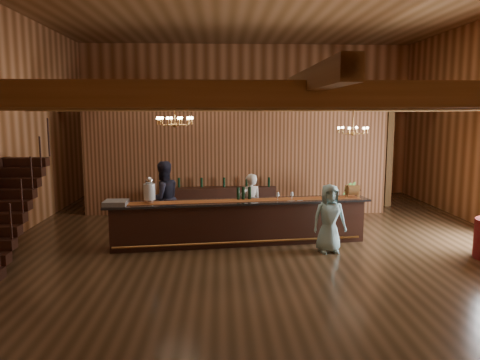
{
  "coord_description": "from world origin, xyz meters",
  "views": [
    {
      "loc": [
        -0.97,
        -10.39,
        3.0
      ],
      "look_at": [
        -0.49,
        0.82,
        1.41
      ],
      "focal_mm": 35.0,
      "sensor_mm": 36.0,
      "label": 1
    }
  ],
  "objects_px": {
    "bartender": "(250,205)",
    "tasting_bar": "(240,222)",
    "chandelier_left": "(175,121)",
    "backbar_shelf": "(224,201)",
    "chandelier_right": "(353,130)",
    "staff_second": "(163,199)",
    "floor_plant": "(345,202)",
    "beverage_dispenser": "(149,190)",
    "raffle_drum": "(353,190)",
    "guest": "(329,218)"
  },
  "relations": [
    {
      "from": "bartender",
      "to": "tasting_bar",
      "type": "bearing_deg",
      "value": 49.08
    },
    {
      "from": "chandelier_left",
      "to": "backbar_shelf",
      "type": "bearing_deg",
      "value": 69.78
    },
    {
      "from": "tasting_bar",
      "to": "chandelier_left",
      "type": "relative_size",
      "value": 7.68
    },
    {
      "from": "tasting_bar",
      "to": "bartender",
      "type": "bearing_deg",
      "value": 61.42
    },
    {
      "from": "chandelier_right",
      "to": "staff_second",
      "type": "relative_size",
      "value": 0.43
    },
    {
      "from": "bartender",
      "to": "staff_second",
      "type": "xyz_separation_m",
      "value": [
        -2.14,
        0.06,
        0.15
      ]
    },
    {
      "from": "floor_plant",
      "to": "chandelier_right",
      "type": "bearing_deg",
      "value": -82.72
    },
    {
      "from": "chandelier_left",
      "to": "chandelier_right",
      "type": "distance_m",
      "value": 4.81
    },
    {
      "from": "bartender",
      "to": "chandelier_right",
      "type": "bearing_deg",
      "value": 179.16
    },
    {
      "from": "beverage_dispenser",
      "to": "chandelier_right",
      "type": "height_order",
      "value": "chandelier_right"
    },
    {
      "from": "raffle_drum",
      "to": "chandelier_right",
      "type": "height_order",
      "value": "chandelier_right"
    },
    {
      "from": "beverage_dispenser",
      "to": "floor_plant",
      "type": "height_order",
      "value": "beverage_dispenser"
    },
    {
      "from": "beverage_dispenser",
      "to": "chandelier_right",
      "type": "xyz_separation_m",
      "value": [
        5.09,
        1.88,
        1.27
      ]
    },
    {
      "from": "floor_plant",
      "to": "raffle_drum",
      "type": "bearing_deg",
      "value": -100.03
    },
    {
      "from": "guest",
      "to": "floor_plant",
      "type": "height_order",
      "value": "guest"
    },
    {
      "from": "chandelier_left",
      "to": "bartender",
      "type": "xyz_separation_m",
      "value": [
        1.75,
        0.72,
        -2.07
      ]
    },
    {
      "from": "staff_second",
      "to": "floor_plant",
      "type": "bearing_deg",
      "value": 161.12
    },
    {
      "from": "chandelier_left",
      "to": "staff_second",
      "type": "xyz_separation_m",
      "value": [
        -0.4,
        0.79,
        -1.92
      ]
    },
    {
      "from": "beverage_dispenser",
      "to": "guest",
      "type": "distance_m",
      "value": 4.02
    },
    {
      "from": "tasting_bar",
      "to": "staff_second",
      "type": "bearing_deg",
      "value": 149.4
    },
    {
      "from": "floor_plant",
      "to": "backbar_shelf",
      "type": "bearing_deg",
      "value": 163.11
    },
    {
      "from": "floor_plant",
      "to": "beverage_dispenser",
      "type": "bearing_deg",
      "value": -155.96
    },
    {
      "from": "bartender",
      "to": "raffle_drum",
      "type": "bearing_deg",
      "value": 149.85
    },
    {
      "from": "chandelier_right",
      "to": "guest",
      "type": "height_order",
      "value": "chandelier_right"
    },
    {
      "from": "chandelier_right",
      "to": "staff_second",
      "type": "height_order",
      "value": "chandelier_right"
    },
    {
      "from": "floor_plant",
      "to": "chandelier_left",
      "type": "bearing_deg",
      "value": -155.58
    },
    {
      "from": "bartender",
      "to": "staff_second",
      "type": "bearing_deg",
      "value": -21.08
    },
    {
      "from": "raffle_drum",
      "to": "guest",
      "type": "height_order",
      "value": "guest"
    },
    {
      "from": "tasting_bar",
      "to": "beverage_dispenser",
      "type": "relative_size",
      "value": 10.24
    },
    {
      "from": "chandelier_left",
      "to": "guest",
      "type": "relative_size",
      "value": 0.53
    },
    {
      "from": "backbar_shelf",
      "to": "floor_plant",
      "type": "bearing_deg",
      "value": -26.8
    },
    {
      "from": "beverage_dispenser",
      "to": "guest",
      "type": "height_order",
      "value": "beverage_dispenser"
    },
    {
      "from": "tasting_bar",
      "to": "chandelier_left",
      "type": "bearing_deg",
      "value": 172.15
    },
    {
      "from": "bartender",
      "to": "guest",
      "type": "relative_size",
      "value": 1.03
    },
    {
      "from": "beverage_dispenser",
      "to": "raffle_drum",
      "type": "xyz_separation_m",
      "value": [
        4.73,
        0.49,
        -0.11
      ]
    },
    {
      "from": "beverage_dispenser",
      "to": "floor_plant",
      "type": "xyz_separation_m",
      "value": [
        5.04,
        2.25,
        -0.73
      ]
    },
    {
      "from": "beverage_dispenser",
      "to": "staff_second",
      "type": "bearing_deg",
      "value": 80.07
    },
    {
      "from": "guest",
      "to": "backbar_shelf",
      "type": "bearing_deg",
      "value": 115.41
    },
    {
      "from": "staff_second",
      "to": "floor_plant",
      "type": "distance_m",
      "value": 5.03
    },
    {
      "from": "tasting_bar",
      "to": "chandelier_right",
      "type": "height_order",
      "value": "chandelier_right"
    },
    {
      "from": "backbar_shelf",
      "to": "guest",
      "type": "distance_m",
      "value": 4.42
    },
    {
      "from": "bartender",
      "to": "guest",
      "type": "bearing_deg",
      "value": 118.45
    },
    {
      "from": "beverage_dispenser",
      "to": "floor_plant",
      "type": "distance_m",
      "value": 5.56
    },
    {
      "from": "beverage_dispenser",
      "to": "floor_plant",
      "type": "bearing_deg",
      "value": 24.04
    },
    {
      "from": "chandelier_left",
      "to": "tasting_bar",
      "type": "bearing_deg",
      "value": -0.77
    },
    {
      "from": "raffle_drum",
      "to": "guest",
      "type": "bearing_deg",
      "value": -127.66
    },
    {
      "from": "chandelier_right",
      "to": "tasting_bar",
      "type": "bearing_deg",
      "value": -151.31
    },
    {
      "from": "backbar_shelf",
      "to": "beverage_dispenser",
      "type": "bearing_deg",
      "value": -127.35
    },
    {
      "from": "tasting_bar",
      "to": "floor_plant",
      "type": "distance_m",
      "value": 3.64
    },
    {
      "from": "chandelier_left",
      "to": "bartender",
      "type": "relative_size",
      "value": 0.52
    }
  ]
}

